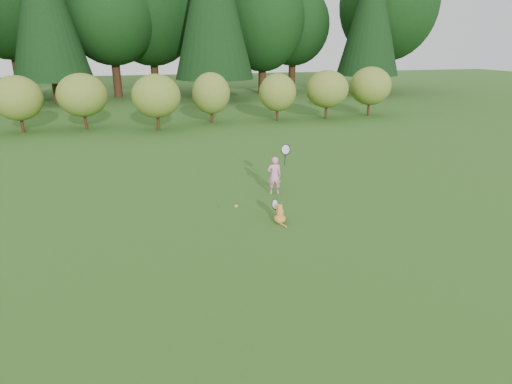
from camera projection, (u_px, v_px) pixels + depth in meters
name	position (u px, v px, depth m)	size (l,w,h in m)	color
ground	(257.00, 236.00, 8.98)	(100.00, 100.00, 0.00)	#284C15
shrub_row	(184.00, 97.00, 20.35)	(28.00, 3.00, 2.80)	olive
child	(275.00, 175.00, 11.34)	(0.61, 0.41, 1.53)	#FF98C8
cat	(280.00, 213.00, 9.61)	(0.38, 0.65, 0.61)	orange
tennis_ball	(236.00, 206.00, 8.97)	(0.07, 0.07, 0.07)	yellow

